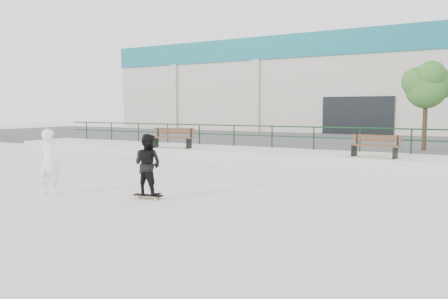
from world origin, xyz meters
The scene contains 11 objects.
ground centered at (0.00, 0.00, 0.00)m, with size 120.00×120.00×0.00m, color silver.
ledge centered at (0.00, 9.50, 0.25)m, with size 30.00×3.00×0.50m, color #B1ABA1.
parking_strip centered at (0.00, 18.00, 0.25)m, with size 60.00×14.00×0.50m, color #3B3B3B.
railing centered at (0.00, 10.80, 1.24)m, with size 28.00×0.06×1.03m.
commercial_building centered at (0.00, 31.99, 4.58)m, with size 44.20×16.33×8.00m.
bench_left centered at (-4.99, 8.47, 0.96)m, with size 2.09×0.99×0.93m.
bench_right centered at (3.94, 8.93, 0.92)m, with size 1.88×0.77×0.84m.
tree centered at (5.32, 12.89, 3.37)m, with size 2.15×1.91×3.82m.
skateboard centered at (-0.15, 0.72, 0.07)m, with size 0.80×0.34×0.09m.
standing_skater centered at (-0.15, 0.72, 0.88)m, with size 0.76×0.59×1.57m, color black.
seated_skater centered at (-2.81, -0.14, 0.88)m, with size 0.64×0.42×1.77m, color white.
Camera 1 is at (6.94, -7.96, 2.28)m, focal length 35.00 mm.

